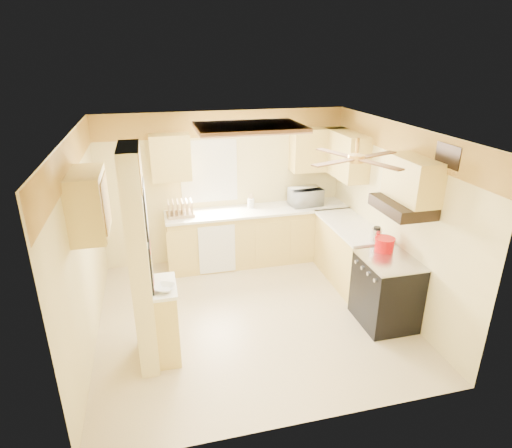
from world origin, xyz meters
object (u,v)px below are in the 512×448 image
object	(u,v)px
microwave	(306,197)
dutch_oven	(384,244)
stove	(386,291)
kettle	(376,235)
bowl	(164,288)

from	to	relation	value
microwave	dutch_oven	bearing A→B (deg)	97.94
stove	kettle	bearing A→B (deg)	82.63
dutch_oven	kettle	xyz separation A→B (m)	(0.00, 0.23, 0.04)
microwave	kettle	bearing A→B (deg)	99.67
microwave	kettle	size ratio (longest dim) A/B	2.43
stove	microwave	size ratio (longest dim) A/B	1.74
dutch_oven	stove	bearing A→B (deg)	-102.76
microwave	bowl	distance (m)	3.34
stove	kettle	xyz separation A→B (m)	(0.06, 0.49, 0.58)
stove	microwave	xyz separation A→B (m)	(-0.35, 2.15, 0.63)
microwave	kettle	world-z (taller)	microwave
bowl	microwave	bearing A→B (deg)	42.89
dutch_oven	kettle	bearing A→B (deg)	89.06
bowl	dutch_oven	bearing A→B (deg)	7.65
microwave	dutch_oven	xyz separation A→B (m)	(0.41, -1.89, -0.08)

